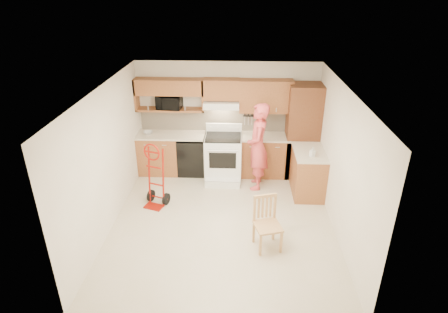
# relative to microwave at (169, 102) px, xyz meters

# --- Properties ---
(floor) EXTENTS (4.00, 4.50, 0.02)m
(floor) POSITION_rel_microwave_xyz_m (1.27, -2.08, -1.65)
(floor) COLOR beige
(floor) RESTS_ON ground
(ceiling) EXTENTS (4.00, 4.50, 0.02)m
(ceiling) POSITION_rel_microwave_xyz_m (1.27, -2.08, 0.87)
(ceiling) COLOR white
(ceiling) RESTS_ON ground
(wall_back) EXTENTS (4.00, 0.02, 2.50)m
(wall_back) POSITION_rel_microwave_xyz_m (1.27, 0.17, -0.39)
(wall_back) COLOR white
(wall_back) RESTS_ON ground
(wall_front) EXTENTS (4.00, 0.02, 2.50)m
(wall_front) POSITION_rel_microwave_xyz_m (1.27, -4.34, -0.39)
(wall_front) COLOR white
(wall_front) RESTS_ON ground
(wall_left) EXTENTS (0.02, 4.50, 2.50)m
(wall_left) POSITION_rel_microwave_xyz_m (-0.74, -2.08, -0.39)
(wall_left) COLOR white
(wall_left) RESTS_ON ground
(wall_right) EXTENTS (0.02, 4.50, 2.50)m
(wall_right) POSITION_rel_microwave_xyz_m (3.28, -2.08, -0.39)
(wall_right) COLOR white
(wall_right) RESTS_ON ground
(backsplash) EXTENTS (3.92, 0.03, 0.55)m
(backsplash) POSITION_rel_microwave_xyz_m (1.27, 0.15, -0.44)
(backsplash) COLOR beige
(backsplash) RESTS_ON wall_back
(lower_cab_left) EXTENTS (0.90, 0.60, 0.90)m
(lower_cab_left) POSITION_rel_microwave_xyz_m (-0.28, -0.14, -1.19)
(lower_cab_left) COLOR #A35E35
(lower_cab_left) RESTS_ON ground
(dishwasher) EXTENTS (0.60, 0.60, 0.85)m
(dishwasher) POSITION_rel_microwave_xyz_m (0.47, -0.14, -1.21)
(dishwasher) COLOR black
(dishwasher) RESTS_ON ground
(lower_cab_right) EXTENTS (1.14, 0.60, 0.90)m
(lower_cab_right) POSITION_rel_microwave_xyz_m (2.10, -0.14, -1.19)
(lower_cab_right) COLOR #A35E35
(lower_cab_right) RESTS_ON ground
(countertop_left) EXTENTS (1.50, 0.63, 0.04)m
(countertop_left) POSITION_rel_microwave_xyz_m (0.02, -0.13, -0.72)
(countertop_left) COLOR beige
(countertop_left) RESTS_ON lower_cab_left
(countertop_right) EXTENTS (1.14, 0.63, 0.04)m
(countertop_right) POSITION_rel_microwave_xyz_m (2.10, -0.13, -0.72)
(countertop_right) COLOR beige
(countertop_right) RESTS_ON lower_cab_right
(cab_return_right) EXTENTS (0.60, 1.00, 0.90)m
(cab_return_right) POSITION_rel_microwave_xyz_m (2.97, -0.94, -1.19)
(cab_return_right) COLOR #A35E35
(cab_return_right) RESTS_ON ground
(countertop_return) EXTENTS (0.63, 1.00, 0.04)m
(countertop_return) POSITION_rel_microwave_xyz_m (2.97, -0.94, -0.72)
(countertop_return) COLOR beige
(countertop_return) RESTS_ON cab_return_right
(pantry_tall) EXTENTS (0.70, 0.60, 2.10)m
(pantry_tall) POSITION_rel_microwave_xyz_m (2.92, -0.14, -0.59)
(pantry_tall) COLOR #5A2910
(pantry_tall) RESTS_ON ground
(upper_cab_left) EXTENTS (1.50, 0.33, 0.34)m
(upper_cab_left) POSITION_rel_microwave_xyz_m (0.02, 0.00, 0.34)
(upper_cab_left) COLOR #A35E35
(upper_cab_left) RESTS_ON wall_back
(upper_shelf_mw) EXTENTS (1.50, 0.33, 0.04)m
(upper_shelf_mw) POSITION_rel_microwave_xyz_m (0.02, 0.00, -0.17)
(upper_shelf_mw) COLOR #A35E35
(upper_shelf_mw) RESTS_ON wall_back
(upper_cab_center) EXTENTS (0.76, 0.33, 0.44)m
(upper_cab_center) POSITION_rel_microwave_xyz_m (1.15, 0.00, 0.30)
(upper_cab_center) COLOR #A35E35
(upper_cab_center) RESTS_ON wall_back
(upper_cab_right) EXTENTS (1.14, 0.33, 0.70)m
(upper_cab_right) POSITION_rel_microwave_xyz_m (2.10, 0.00, 0.16)
(upper_cab_right) COLOR #A35E35
(upper_cab_right) RESTS_ON wall_back
(range_hood) EXTENTS (0.76, 0.46, 0.14)m
(range_hood) POSITION_rel_microwave_xyz_m (1.15, -0.06, -0.01)
(range_hood) COLOR white
(range_hood) RESTS_ON wall_back
(knife_strip) EXTENTS (0.40, 0.05, 0.29)m
(knife_strip) POSITION_rel_microwave_xyz_m (1.82, 0.12, -0.40)
(knife_strip) COLOR black
(knife_strip) RESTS_ON backsplash
(microwave) EXTENTS (0.57, 0.42, 0.30)m
(microwave) POSITION_rel_microwave_xyz_m (0.00, 0.00, 0.00)
(microwave) COLOR black
(microwave) RESTS_ON upper_shelf_mw
(range) EXTENTS (0.80, 1.05, 1.17)m
(range) POSITION_rel_microwave_xyz_m (1.20, -0.41, -1.05)
(range) COLOR white
(range) RESTS_ON ground
(person) EXTENTS (0.47, 0.70, 1.86)m
(person) POSITION_rel_microwave_xyz_m (1.93, -0.74, -0.71)
(person) COLOR #D7474A
(person) RESTS_ON ground
(hand_truck) EXTENTS (0.58, 0.56, 1.19)m
(hand_truck) POSITION_rel_microwave_xyz_m (-0.08, -1.57, -1.04)
(hand_truck) COLOR #9C1408
(hand_truck) RESTS_ON ground
(dining_chair) EXTENTS (0.52, 0.54, 0.91)m
(dining_chair) POSITION_rel_microwave_xyz_m (2.04, -2.77, -1.18)
(dining_chair) COLOR tan
(dining_chair) RESTS_ON ground
(soap_bottle) EXTENTS (0.11, 0.11, 0.19)m
(soap_bottle) POSITION_rel_microwave_xyz_m (2.97, -1.16, -0.60)
(soap_bottle) COLOR white
(soap_bottle) RESTS_ON countertop_return
(bowl) EXTENTS (0.24, 0.24, 0.05)m
(bowl) POSITION_rel_microwave_xyz_m (-0.49, -0.14, -0.67)
(bowl) COLOR white
(bowl) RESTS_ON countertop_left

